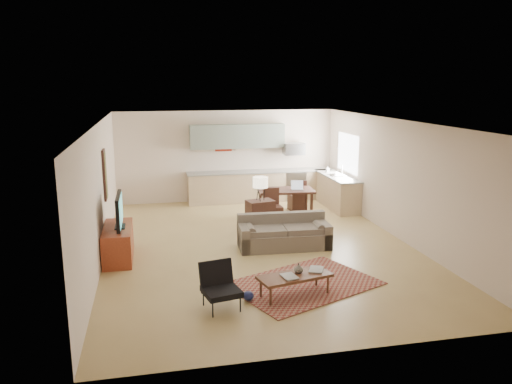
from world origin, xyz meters
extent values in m
plane|color=tan|center=(0.00, 0.00, 0.00)|extent=(9.00, 9.00, 0.00)
plane|color=white|center=(0.00, 0.00, 2.70)|extent=(9.00, 9.00, 0.00)
plane|color=beige|center=(0.00, 4.50, 1.35)|extent=(6.50, 0.00, 6.50)
plane|color=beige|center=(0.00, -4.50, 1.35)|extent=(6.50, 0.00, 6.50)
plane|color=beige|center=(-3.25, 0.00, 1.35)|extent=(0.00, 9.00, 9.00)
plane|color=beige|center=(3.25, 0.00, 1.35)|extent=(0.00, 9.00, 9.00)
cube|color=#A5A8AD|center=(2.00, 4.18, 0.45)|extent=(0.62, 0.62, 0.90)
cube|color=#A5A8AD|center=(2.00, 4.20, 1.55)|extent=(0.62, 0.40, 0.35)
cube|color=gray|center=(0.30, 4.33, 1.95)|extent=(2.80, 0.34, 0.70)
cube|color=white|center=(3.23, 3.00, 1.55)|extent=(0.02, 1.40, 1.05)
cube|color=maroon|center=(0.33, -2.22, 0.01)|extent=(2.93, 2.53, 0.02)
imported|color=maroon|center=(-0.20, -2.76, 0.39)|extent=(0.33, 0.38, 0.03)
imported|color=navy|center=(0.34, -2.48, 0.38)|extent=(0.47, 0.49, 0.02)
imported|color=black|center=(0.11, -2.59, 0.46)|extent=(0.17, 0.17, 0.17)
imported|color=beige|center=(2.83, 3.50, 1.02)|extent=(0.11, 0.11, 0.19)
camera|label=1|loc=(-2.23, -10.15, 3.51)|focal=35.00mm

